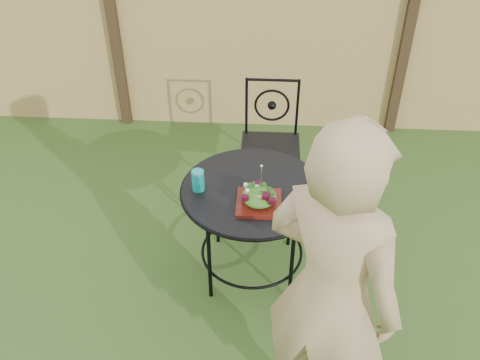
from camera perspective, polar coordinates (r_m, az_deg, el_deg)
The scene contains 9 objects.
ground at distance 3.70m, azimuth 0.59°, elevation -11.91°, with size 60.00×60.00×0.00m, color #234315.
fence at distance 4.96m, azimuth 2.03°, elevation 15.48°, with size 8.00×0.12×1.90m.
patio_table at distance 3.44m, azimuth 1.36°, elevation -2.73°, with size 0.92×0.92×0.72m.
patio_chair at distance 4.22m, azimuth 3.29°, elevation 4.36°, with size 0.46×0.46×0.95m.
diner at distance 2.49m, azimuth 9.60°, elevation -12.19°, with size 0.68×0.45×1.87m, color tan.
salad_plate at distance 3.23m, azimuth 2.02°, elevation -2.48°, with size 0.27×0.27×0.02m, color #420909.
salad at distance 3.19m, azimuth 2.04°, elevation -1.77°, with size 0.21×0.21×0.08m, color #235614.
fork at distance 3.11m, azimuth 2.27°, elevation 0.08°, with size 0.01×0.01×0.18m, color silver.
drinking_glass at distance 3.32m, azimuth -4.50°, elevation -0.04°, with size 0.08×0.08×0.14m, color #0D9E9B.
Camera 1 is at (0.11, -2.40, 2.81)m, focal length 40.00 mm.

